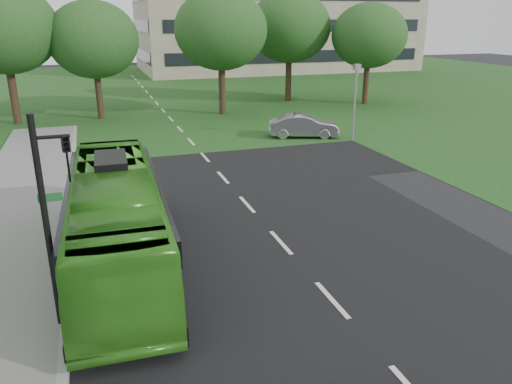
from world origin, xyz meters
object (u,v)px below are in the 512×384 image
traffic_light (52,209)px  tree_park_d (289,27)px  tree_park_b (93,40)px  camera_pole (355,92)px  bus (116,220)px  tree_park_a (3,28)px  tree_park_c (221,30)px  tree_park_e (369,36)px  sedan (304,126)px

traffic_light → tree_park_d: bearing=44.7°
tree_park_b → camera_pole: tree_park_b is taller
tree_park_b → bus: tree_park_b is taller
tree_park_a → tree_park_d: (23.31, 3.56, -0.11)m
camera_pole → tree_park_c: bearing=120.6°
tree_park_a → tree_park_d: 23.58m
tree_park_a → tree_park_c: tree_park_a is taller
traffic_light → tree_park_b: bearing=71.5°
tree_park_e → camera_pole: tree_park_e is taller
tree_park_a → camera_pole: 25.09m
sedan → camera_pole: size_ratio=0.95×
tree_park_e → bus: (-23.71, -25.56, -4.48)m
tree_park_d → traffic_light: bearing=-120.5°
tree_park_a → sedan: 22.41m
tree_park_b → camera_pole: size_ratio=1.83×
sedan → tree_park_d: bearing=0.6°
tree_park_b → tree_park_d: tree_park_d is taller
tree_park_c → sedan: bearing=-73.6°
tree_park_a → tree_park_c: 15.69m
tree_park_b → camera_pole: (15.16, -12.94, -2.85)m
tree_park_c → tree_park_a: bearing=176.3°
tree_park_d → tree_park_c: bearing=-149.1°
tree_park_a → bus: 26.93m
bus → sedan: size_ratio=2.41×
tree_park_a → traffic_light: tree_park_a is taller
tree_park_a → traffic_light: 29.44m
tree_park_c → tree_park_d: bearing=30.9°
tree_park_a → tree_park_c: (15.65, -1.02, -0.22)m
tree_park_e → traffic_light: tree_park_e is taller
tree_park_c → tree_park_e: bearing=3.3°
tree_park_a → sedan: size_ratio=2.18×
tree_park_c → tree_park_d: 8.92m
tree_park_d → sedan: tree_park_d is taller
tree_park_a → bus: (5.69, -25.79, -5.29)m
tree_park_c → tree_park_e: tree_park_c is taller
tree_park_a → bus: bearing=-77.6°
sedan → traffic_light: bearing=159.9°
tree_park_c → camera_pole: 13.57m
bus → traffic_light: bearing=-114.2°
bus → tree_park_d: bearing=60.8°
tree_park_c → bus: 27.18m
tree_park_d → bus: 34.62m
sedan → traffic_light: 23.18m
tree_park_a → camera_pole: tree_park_a is taller
bus → sedan: (12.89, 14.84, -0.79)m
bus → sedan: bus is taller
tree_park_d → traffic_light: (-19.14, -32.48, -3.47)m
sedan → bus: bearing=157.7°
tree_park_a → tree_park_c: size_ratio=1.03×
tree_park_b → tree_park_e: size_ratio=1.00×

